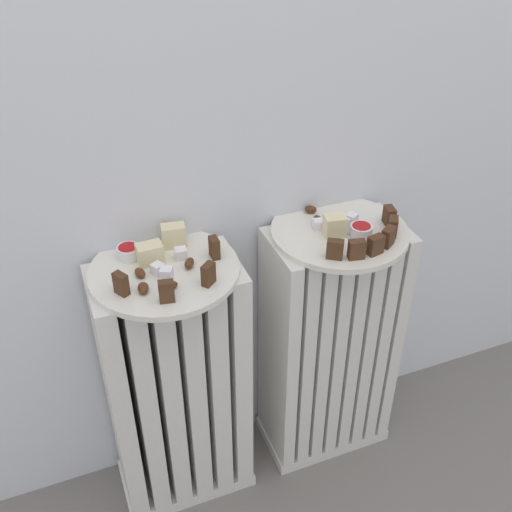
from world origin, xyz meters
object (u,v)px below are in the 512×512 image
jam_bowl_left (128,252)px  plate_right (340,232)px  plate_left (164,270)px  jam_bowl_right (361,230)px  radiator_left (177,390)px  radiator_right (329,346)px  fork (334,226)px

jam_bowl_left → plate_right: bearing=-7.6°
plate_left → jam_bowl_right: size_ratio=6.26×
radiator_left → plate_right: plate_right is taller
plate_left → plate_right: 0.37m
plate_left → jam_bowl_right: (0.39, -0.04, 0.02)m
radiator_right → jam_bowl_right: jam_bowl_right is taller
radiator_left → fork: (0.36, 0.01, 0.33)m
plate_left → jam_bowl_right: 0.40m
jam_bowl_right → jam_bowl_left: bearing=168.3°
jam_bowl_right → plate_right: bearing=126.8°
radiator_left → plate_left: 0.32m
fork → radiator_left: bearing=-178.0°
radiator_right → plate_right: plate_right is taller
plate_right → jam_bowl_left: bearing=172.4°
fork → plate_right: bearing=-61.5°
jam_bowl_left → fork: (0.41, -0.04, -0.01)m
plate_left → plate_right: bearing=0.0°
plate_right → jam_bowl_left: (-0.42, 0.06, 0.02)m
jam_bowl_left → jam_bowl_right: jam_bowl_left is taller
plate_left → radiator_left: bearing=180.0°
jam_bowl_right → radiator_right: bearing=126.8°
jam_bowl_right → fork: bearing=124.8°
radiator_left → fork: fork is taller
plate_right → plate_left: bearing=180.0°
radiator_right → fork: 0.33m
radiator_left → jam_bowl_left: bearing=133.3°
plate_left → plate_right: size_ratio=1.00×
plate_left → jam_bowl_left: jam_bowl_left is taller
radiator_left → jam_bowl_left: jam_bowl_left is taller
plate_right → fork: 0.02m
plate_right → jam_bowl_right: 0.05m
radiator_left → plate_right: (0.37, 0.00, 0.32)m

